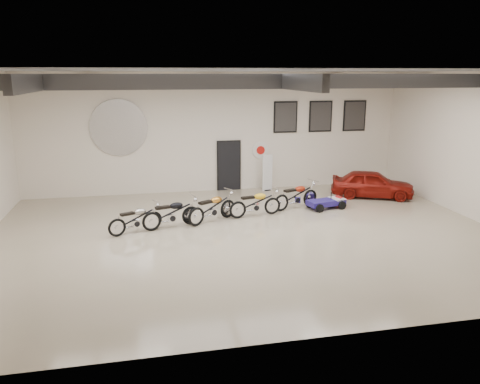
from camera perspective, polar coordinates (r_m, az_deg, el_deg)
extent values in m
cube|color=tan|center=(14.71, 0.96, -5.28)|extent=(16.00, 12.00, 0.01)
cube|color=slate|center=(13.87, 1.05, 14.59)|extent=(16.00, 12.00, 0.01)
cube|color=silver|center=(19.91, -2.85, 7.25)|extent=(16.00, 0.02, 5.00)
cube|color=black|center=(20.17, -1.38, 3.18)|extent=(0.92, 0.08, 2.10)
imported|color=maroon|center=(19.80, 15.82, 0.97)|extent=(2.53, 3.52, 1.11)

